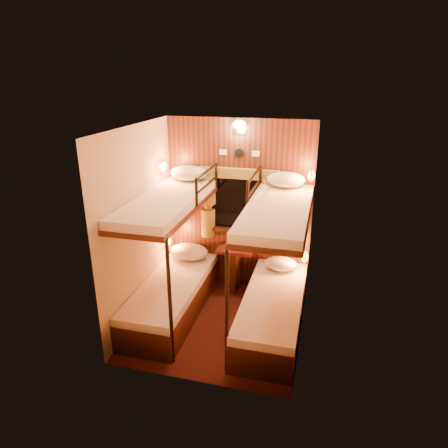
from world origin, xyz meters
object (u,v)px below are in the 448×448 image
(bunk_right, at_px, (274,287))
(bottle_right, at_px, (244,242))
(bunk_left, at_px, (172,274))
(bottle_left, at_px, (229,239))
(table, at_px, (235,263))

(bunk_right, distance_m, bottle_right, 0.94)
(bunk_left, relative_size, bottle_right, 7.43)
(bottle_left, bearing_deg, bunk_right, -47.92)
(bunk_left, distance_m, bottle_right, 1.10)
(table, bearing_deg, bottle_right, -11.80)
(bunk_right, distance_m, bottle_left, 1.14)
(bunk_right, bearing_deg, bottle_right, 124.81)
(bunk_left, bearing_deg, bottle_right, 44.44)
(bunk_right, bearing_deg, bottle_left, 132.08)
(bunk_right, height_order, bottle_right, bunk_right)
(table, bearing_deg, bottle_left, 154.24)
(bunk_right, xyz_separation_m, table, (-0.65, 0.78, -0.14))
(bunk_left, xyz_separation_m, bunk_right, (1.30, 0.00, 0.00))
(bottle_right, bearing_deg, bunk_right, -55.19)
(table, height_order, bottle_right, bottle_right)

